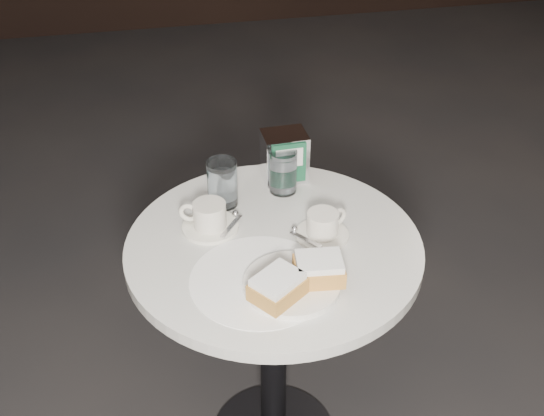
{
  "coord_description": "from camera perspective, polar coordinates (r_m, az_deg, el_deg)",
  "views": [
    {
      "loc": [
        -0.26,
        -1.23,
        1.73
      ],
      "look_at": [
        0.0,
        0.02,
        0.83
      ],
      "focal_mm": 45.0,
      "sensor_mm": 36.0,
      "label": 1
    }
  ],
  "objects": [
    {
      "name": "napkin_dispenser",
      "position": [
        1.8,
        1.05,
        4.35
      ],
      "size": [
        0.12,
        0.1,
        0.13
      ],
      "rotation": [
        0.0,
        0.0,
        0.04
      ],
      "color": "silver",
      "rests_on": "cafe_table"
    },
    {
      "name": "coffee_cup_left",
      "position": [
        1.63,
        -5.27,
        -0.82
      ],
      "size": [
        0.18,
        0.18,
        0.07
      ],
      "rotation": [
        0.0,
        0.0,
        -0.37
      ],
      "color": "white",
      "rests_on": "cafe_table"
    },
    {
      "name": "water_glass_left",
      "position": [
        1.7,
        -4.17,
        2.03
      ],
      "size": [
        0.09,
        0.09,
        0.12
      ],
      "rotation": [
        0.0,
        0.0,
        0.22
      ],
      "color": "silver",
      "rests_on": "cafe_table"
    },
    {
      "name": "coffee_cup_right",
      "position": [
        1.61,
        4.27,
        -1.53
      ],
      "size": [
        0.17,
        0.17,
        0.07
      ],
      "rotation": [
        0.0,
        0.0,
        0.41
      ],
      "color": "white",
      "rests_on": "cafe_table"
    },
    {
      "name": "sugar_spill",
      "position": [
        1.5,
        -0.99,
        -6.03
      ],
      "size": [
        0.37,
        0.37,
        0.0
      ],
      "primitive_type": "cylinder",
      "rotation": [
        0.0,
        0.0,
        -0.19
      ],
      "color": "white",
      "rests_on": "cafe_table"
    },
    {
      "name": "beignet_plate",
      "position": [
        1.46,
        1.99,
        -6.09
      ],
      "size": [
        0.27,
        0.27,
        0.07
      ],
      "rotation": [
        0.0,
        0.0,
        0.33
      ],
      "color": "white",
      "rests_on": "cafe_table"
    },
    {
      "name": "water_glass_right",
      "position": [
        1.75,
        0.94,
        3.04
      ],
      "size": [
        0.07,
        0.07,
        0.12
      ],
      "rotation": [
        0.0,
        0.0,
        -0.02
      ],
      "color": "silver",
      "rests_on": "cafe_table"
    },
    {
      "name": "cafe_table",
      "position": [
        1.73,
        0.14,
        -8.06
      ],
      "size": [
        0.7,
        0.7,
        0.74
      ],
      "color": "black",
      "rests_on": "ground"
    }
  ]
}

